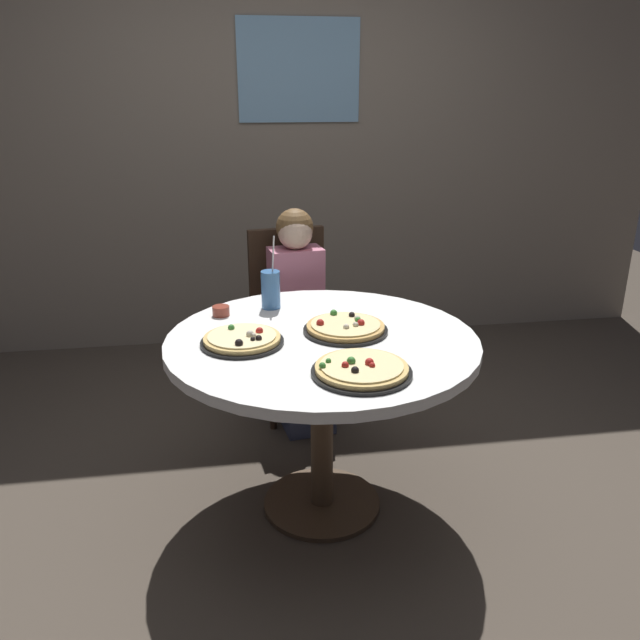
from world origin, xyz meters
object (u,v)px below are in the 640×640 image
object	(u,v)px
chair_wooden	(291,311)
pizza_pepperoni	(242,340)
pizza_veggie	(361,369)
sauce_bowl	(221,311)
pizza_cheese	(346,328)
diner_child	(300,331)
soda_cup	(271,289)
dining_table	(322,362)

from	to	relation	value
chair_wooden	pizza_pepperoni	size ratio (longest dim) A/B	3.11
pizza_veggie	pizza_pepperoni	distance (m)	0.49
chair_wooden	sauce_bowl	world-z (taller)	chair_wooden
chair_wooden	pizza_pepperoni	distance (m)	1.03
pizza_cheese	sauce_bowl	bearing A→B (deg)	151.17
chair_wooden	pizza_cheese	distance (m)	0.94
diner_child	pizza_cheese	bearing A→B (deg)	-83.10
pizza_veggie	pizza_pepperoni	xyz separation A→B (m)	(-0.37, 0.32, 0.00)
chair_wooden	soda_cup	bearing A→B (deg)	-104.46
pizza_veggie	pizza_pepperoni	size ratio (longest dim) A/B	1.09
chair_wooden	soda_cup	distance (m)	0.66
dining_table	pizza_pepperoni	size ratio (longest dim) A/B	3.85
sauce_bowl	chair_wooden	bearing A→B (deg)	60.71
soda_cup	dining_table	bearing A→B (deg)	-66.38
pizza_veggie	sauce_bowl	distance (m)	0.78
soda_cup	sauce_bowl	bearing A→B (deg)	-162.35
pizza_cheese	soda_cup	size ratio (longest dim) A/B	1.05
pizza_pepperoni	pizza_cheese	bearing A→B (deg)	8.98
chair_wooden	diner_child	size ratio (longest dim) A/B	0.88
soda_cup	sauce_bowl	world-z (taller)	soda_cup
chair_wooden	sauce_bowl	size ratio (longest dim) A/B	13.57
dining_table	chair_wooden	bearing A→B (deg)	90.78
pizza_cheese	diner_child	bearing A→B (deg)	96.90
pizza_veggie	pizza_cheese	size ratio (longest dim) A/B	1.03
pizza_cheese	soda_cup	xyz separation A→B (m)	(-0.26, 0.33, 0.06)
pizza_cheese	pizza_pepperoni	xyz separation A→B (m)	(-0.39, -0.06, -0.00)
pizza_veggie	pizza_cheese	bearing A→B (deg)	86.66
diner_child	pizza_pepperoni	world-z (taller)	diner_child
chair_wooden	pizza_pepperoni	xyz separation A→B (m)	(-0.28, -0.96, 0.24)
dining_table	pizza_cheese	size ratio (longest dim) A/B	3.62
chair_wooden	diner_child	world-z (taller)	diner_child
soda_cup	diner_child	bearing A→B (deg)	66.39
chair_wooden	sauce_bowl	bearing A→B (deg)	-119.29
pizza_veggie	pizza_cheese	xyz separation A→B (m)	(0.02, 0.38, 0.00)
diner_child	pizza_pepperoni	distance (m)	0.88
pizza_veggie	soda_cup	distance (m)	0.75
soda_cup	sauce_bowl	xyz separation A→B (m)	(-0.21, -0.07, -0.06)
pizza_cheese	pizza_veggie	bearing A→B (deg)	-93.34
dining_table	pizza_cheese	bearing A→B (deg)	23.16
soda_cup	sauce_bowl	size ratio (longest dim) A/B	4.39
dining_table	soda_cup	size ratio (longest dim) A/B	3.82
dining_table	pizza_cheese	xyz separation A→B (m)	(0.10, 0.04, 0.12)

